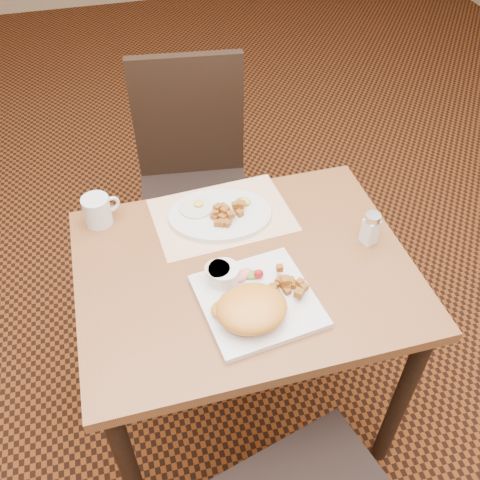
% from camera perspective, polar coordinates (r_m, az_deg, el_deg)
% --- Properties ---
extents(ground, '(8.00, 8.00, 0.00)m').
position_cam_1_polar(ground, '(2.06, 0.35, -17.09)').
color(ground, black).
rests_on(ground, ground).
extents(table, '(0.90, 0.70, 0.75)m').
position_cam_1_polar(table, '(1.53, 0.46, -5.63)').
color(table, brown).
rests_on(table, ground).
extents(chair_far, '(0.47, 0.48, 0.97)m').
position_cam_1_polar(chair_far, '(2.11, -4.98, 7.13)').
color(chair_far, black).
rests_on(chair_far, ground).
extents(placemat, '(0.42, 0.31, 0.00)m').
position_cam_1_polar(placemat, '(1.59, -1.94, 2.67)').
color(placemat, white).
rests_on(placemat, table).
extents(plate_square, '(0.31, 0.31, 0.02)m').
position_cam_1_polar(plate_square, '(1.36, 1.88, -6.49)').
color(plate_square, silver).
rests_on(plate_square, table).
extents(plate_oval, '(0.34, 0.27, 0.02)m').
position_cam_1_polar(plate_oval, '(1.58, -2.13, 2.68)').
color(plate_oval, silver).
rests_on(plate_oval, placemat).
extents(hollandaise_mound, '(0.18, 0.16, 0.06)m').
position_cam_1_polar(hollandaise_mound, '(1.30, 1.19, -7.36)').
color(hollandaise_mound, orange).
rests_on(hollandaise_mound, plate_square).
extents(ramekin, '(0.09, 0.08, 0.04)m').
position_cam_1_polar(ramekin, '(1.38, -1.79, -3.62)').
color(ramekin, silver).
rests_on(ramekin, plate_square).
extents(garnish_sq, '(0.09, 0.06, 0.03)m').
position_cam_1_polar(garnish_sq, '(1.39, 0.91, -3.72)').
color(garnish_sq, '#387223').
rests_on(garnish_sq, plate_square).
extents(fried_egg, '(0.10, 0.10, 0.02)m').
position_cam_1_polar(fried_egg, '(1.59, -4.66, 3.53)').
color(fried_egg, white).
rests_on(fried_egg, plate_oval).
extents(garnish_ov, '(0.05, 0.05, 0.02)m').
position_cam_1_polar(garnish_ov, '(1.60, 0.42, 4.18)').
color(garnish_ov, '#387223').
rests_on(garnish_ov, plate_oval).
extents(salt_shaker, '(0.05, 0.05, 0.10)m').
position_cam_1_polar(salt_shaker, '(1.52, 13.75, 1.25)').
color(salt_shaker, white).
rests_on(salt_shaker, table).
extents(coffee_mug, '(0.11, 0.08, 0.09)m').
position_cam_1_polar(coffee_mug, '(1.60, -14.91, 3.08)').
color(coffee_mug, silver).
rests_on(coffee_mug, table).
extents(home_fries_sq, '(0.10, 0.12, 0.04)m').
position_cam_1_polar(home_fries_sq, '(1.37, 5.04, -4.80)').
color(home_fries_sq, '#A55E1A').
rests_on(home_fries_sq, plate_square).
extents(home_fries_ov, '(0.11, 0.09, 0.04)m').
position_cam_1_polar(home_fries_ov, '(1.55, -1.48, 2.88)').
color(home_fries_ov, '#A55E1A').
rests_on(home_fries_ov, plate_oval).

